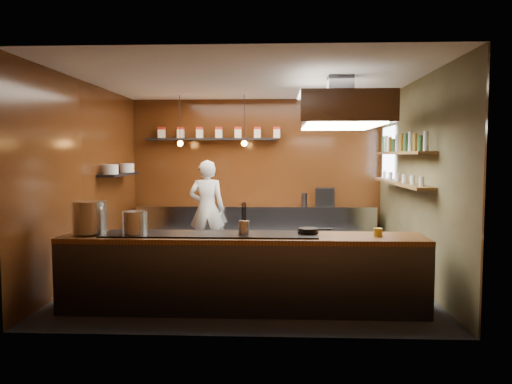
# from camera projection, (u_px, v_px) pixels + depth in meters

# --- Properties ---
(floor) EXTENTS (5.00, 5.00, 0.00)m
(floor) POSITION_uv_depth(u_px,v_px,m) (250.00, 277.00, 7.70)
(floor) COLOR black
(floor) RESTS_ON ground
(back_wall) EXTENTS (5.00, 0.00, 5.00)m
(back_wall) POSITION_uv_depth(u_px,v_px,m) (257.00, 174.00, 10.08)
(back_wall) COLOR #38160A
(back_wall) RESTS_ON ground
(left_wall) EXTENTS (0.00, 5.00, 5.00)m
(left_wall) POSITION_uv_depth(u_px,v_px,m) (88.00, 180.00, 7.69)
(left_wall) COLOR #38160A
(left_wall) RESTS_ON ground
(right_wall) EXTENTS (0.00, 5.00, 5.00)m
(right_wall) POSITION_uv_depth(u_px,v_px,m) (416.00, 181.00, 7.48)
(right_wall) COLOR #444127
(right_wall) RESTS_ON ground
(ceiling) EXTENTS (5.00, 5.00, 0.00)m
(ceiling) POSITION_uv_depth(u_px,v_px,m) (250.00, 81.00, 7.47)
(ceiling) COLOR silver
(ceiling) RESTS_ON back_wall
(window_pane) EXTENTS (0.00, 1.00, 1.00)m
(window_pane) POSITION_uv_depth(u_px,v_px,m) (388.00, 154.00, 9.14)
(window_pane) COLOR white
(window_pane) RESTS_ON right_wall
(prep_counter) EXTENTS (4.60, 0.65, 0.90)m
(prep_counter) POSITION_uv_depth(u_px,v_px,m) (256.00, 228.00, 9.83)
(prep_counter) COLOR silver
(prep_counter) RESTS_ON floor
(pass_counter) EXTENTS (4.40, 0.72, 0.94)m
(pass_counter) POSITION_uv_depth(u_px,v_px,m) (242.00, 272.00, 6.07)
(pass_counter) COLOR #38383D
(pass_counter) RESTS_ON floor
(tin_shelf) EXTENTS (2.60, 0.26, 0.04)m
(tin_shelf) POSITION_uv_depth(u_px,v_px,m) (211.00, 139.00, 9.92)
(tin_shelf) COLOR black
(tin_shelf) RESTS_ON back_wall
(plate_shelf) EXTENTS (0.30, 1.40, 0.04)m
(plate_shelf) POSITION_uv_depth(u_px,v_px,m) (119.00, 174.00, 8.68)
(plate_shelf) COLOR black
(plate_shelf) RESTS_ON left_wall
(bottle_shelf_upper) EXTENTS (0.26, 2.80, 0.04)m
(bottle_shelf_upper) POSITION_uv_depth(u_px,v_px,m) (401.00, 153.00, 7.75)
(bottle_shelf_upper) COLOR brown
(bottle_shelf_upper) RESTS_ON right_wall
(bottle_shelf_lower) EXTENTS (0.26, 2.80, 0.04)m
(bottle_shelf_lower) POSITION_uv_depth(u_px,v_px,m) (400.00, 183.00, 7.79)
(bottle_shelf_lower) COLOR brown
(bottle_shelf_lower) RESTS_ON right_wall
(extractor_hood) EXTENTS (1.20, 2.00, 0.72)m
(extractor_hood) POSITION_uv_depth(u_px,v_px,m) (340.00, 111.00, 7.05)
(extractor_hood) COLOR #38383D
(extractor_hood) RESTS_ON ceiling
(pendant_left) EXTENTS (0.10, 0.10, 0.95)m
(pendant_left) POSITION_uv_depth(u_px,v_px,m) (180.00, 141.00, 9.29)
(pendant_left) COLOR black
(pendant_left) RESTS_ON ceiling
(pendant_right) EXTENTS (0.10, 0.10, 0.95)m
(pendant_right) POSITION_uv_depth(u_px,v_px,m) (244.00, 141.00, 9.24)
(pendant_right) COLOR black
(pendant_right) RESTS_ON ceiling
(storage_tins) EXTENTS (2.43, 0.13, 0.22)m
(storage_tins) POSITION_uv_depth(u_px,v_px,m) (219.00, 133.00, 9.91)
(storage_tins) COLOR beige
(storage_tins) RESTS_ON tin_shelf
(plate_stacks) EXTENTS (0.26, 1.16, 0.16)m
(plate_stacks) POSITION_uv_depth(u_px,v_px,m) (119.00, 169.00, 8.67)
(plate_stacks) COLOR silver
(plate_stacks) RESTS_ON plate_shelf
(bottles) EXTENTS (0.06, 2.66, 0.24)m
(bottles) POSITION_uv_depth(u_px,v_px,m) (401.00, 144.00, 7.74)
(bottles) COLOR silver
(bottles) RESTS_ON bottle_shelf_upper
(wine_glasses) EXTENTS (0.07, 2.37, 0.13)m
(wine_glasses) POSITION_uv_depth(u_px,v_px,m) (401.00, 178.00, 7.78)
(wine_glasses) COLOR silver
(wine_glasses) RESTS_ON bottle_shelf_lower
(stockpot_large) EXTENTS (0.52, 0.52, 0.39)m
(stockpot_large) POSITION_uv_depth(u_px,v_px,m) (89.00, 217.00, 6.08)
(stockpot_large) COLOR #BABDC1
(stockpot_large) RESTS_ON pass_counter
(stockpot_small) EXTENTS (0.32, 0.32, 0.27)m
(stockpot_small) POSITION_uv_depth(u_px,v_px,m) (135.00, 222.00, 6.01)
(stockpot_small) COLOR silver
(stockpot_small) RESTS_ON pass_counter
(utensil_crock) EXTENTS (0.16, 0.16, 0.17)m
(utensil_crock) POSITION_uv_depth(u_px,v_px,m) (244.00, 228.00, 5.95)
(utensil_crock) COLOR #B1B3B9
(utensil_crock) RESTS_ON pass_counter
(frying_pan) EXTENTS (0.42, 0.26, 0.06)m
(frying_pan) POSITION_uv_depth(u_px,v_px,m) (309.00, 231.00, 6.05)
(frying_pan) COLOR black
(frying_pan) RESTS_ON pass_counter
(butter_jar) EXTENTS (0.14, 0.14, 0.10)m
(butter_jar) POSITION_uv_depth(u_px,v_px,m) (378.00, 232.00, 5.95)
(butter_jar) COLOR gold
(butter_jar) RESTS_ON pass_counter
(espresso_machine) EXTENTS (0.40, 0.39, 0.35)m
(espresso_machine) POSITION_uv_depth(u_px,v_px,m) (325.00, 197.00, 9.65)
(espresso_machine) COLOR black
(espresso_machine) RESTS_ON prep_counter
(chef) EXTENTS (0.69, 0.49, 1.79)m
(chef) POSITION_uv_depth(u_px,v_px,m) (207.00, 209.00, 9.24)
(chef) COLOR silver
(chef) RESTS_ON floor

